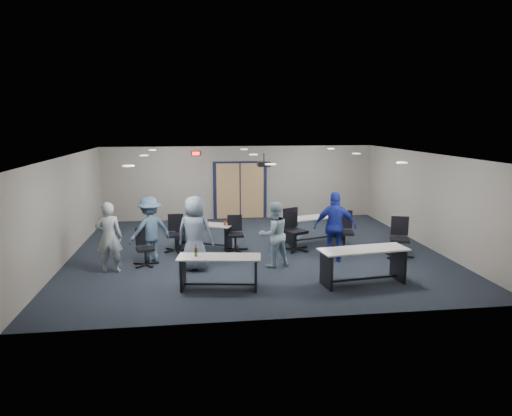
{
  "coord_description": "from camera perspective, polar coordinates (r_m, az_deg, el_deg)",
  "views": [
    {
      "loc": [
        -1.6,
        -12.24,
        3.57
      ],
      "look_at": [
        -0.03,
        -0.3,
        1.29
      ],
      "focal_mm": 32.0,
      "sensor_mm": 36.0,
      "label": 1
    }
  ],
  "objects": [
    {
      "name": "ceiling_can_lights",
      "position": [
        12.63,
        -0.19,
        6.62
      ],
      "size": [
        6.24,
        5.74,
        0.02
      ],
      "primitive_type": null,
      "color": "silver",
      "rests_on": "ceiling"
    },
    {
      "name": "table_back_left",
      "position": [
        13.27,
        -6.51,
        -2.87
      ],
      "size": [
        1.77,
        1.21,
        0.8
      ],
      "rotation": [
        0.0,
        0.0,
        -0.43
      ],
      "color": "#B1AEA7",
      "rests_on": "floor"
    },
    {
      "name": "front_wall",
      "position": [
        8.21,
        4.05,
        -5.0
      ],
      "size": [
        10.0,
        0.04,
        2.7
      ],
      "primitive_type": "cube",
      "color": "gray",
      "rests_on": "floor"
    },
    {
      "name": "ceiling",
      "position": [
        12.38,
        -0.04,
        6.68
      ],
      "size": [
        10.0,
        9.0,
        0.04
      ],
      "primitive_type": "cube",
      "color": "silver",
      "rests_on": "back_wall"
    },
    {
      "name": "double_door",
      "position": [
        16.97,
        -2.0,
        2.16
      ],
      "size": [
        2.0,
        0.07,
        2.2
      ],
      "color": "#101732",
      "rests_on": "back_wall"
    },
    {
      "name": "chair_back_a",
      "position": [
        12.93,
        -10.03,
        -3.14
      ],
      "size": [
        0.66,
        0.66,
        1.03
      ],
      "primitive_type": null,
      "rotation": [
        0.0,
        0.0,
        -0.02
      ],
      "color": "black",
      "rests_on": "floor"
    },
    {
      "name": "person_lightblue",
      "position": [
        11.36,
        2.22,
        -3.31
      ],
      "size": [
        0.96,
        0.86,
        1.64
      ],
      "primitive_type": "imported",
      "rotation": [
        0.0,
        0.0,
        3.49
      ],
      "color": "#99BACB",
      "rests_on": "floor"
    },
    {
      "name": "table_front_right",
      "position": [
        10.48,
        13.26,
        -6.33
      ],
      "size": [
        2.05,
        0.9,
        0.81
      ],
      "rotation": [
        0.0,
        0.0,
        0.12
      ],
      "color": "#B1AEA7",
      "rests_on": "floor"
    },
    {
      "name": "floor",
      "position": [
        12.85,
        -0.04,
        -5.42
      ],
      "size": [
        10.0,
        10.0,
        0.0
      ],
      "primitive_type": "plane",
      "color": "black",
      "rests_on": "ground"
    },
    {
      "name": "person_gray",
      "position": [
        11.47,
        -17.91,
        -3.5
      ],
      "size": [
        0.64,
        0.43,
        1.72
      ],
      "primitive_type": "imported",
      "rotation": [
        0.0,
        0.0,
        3.11
      ],
      "color": "#939EA0",
      "rests_on": "floor"
    },
    {
      "name": "exit_sign",
      "position": [
        16.72,
        -7.53,
        6.77
      ],
      "size": [
        0.32,
        0.07,
        0.18
      ],
      "color": "black",
      "rests_on": "back_wall"
    },
    {
      "name": "left_wall",
      "position": [
        12.9,
        -22.65,
        -0.04
      ],
      "size": [
        0.04,
        9.0,
        2.7
      ],
      "primitive_type": "cube",
      "color": "gray",
      "rests_on": "floor"
    },
    {
      "name": "chair_loose_left",
      "position": [
        11.81,
        -13.7,
        -4.81
      ],
      "size": [
        0.73,
        0.73,
        0.94
      ],
      "primitive_type": null,
      "rotation": [
        0.0,
        0.0,
        0.27
      ],
      "color": "black",
      "rests_on": "floor"
    },
    {
      "name": "person_plaid",
      "position": [
        11.17,
        -7.65,
        -3.14
      ],
      "size": [
        1.03,
        0.83,
        1.83
      ],
      "primitive_type": "imported",
      "rotation": [
        0.0,
        0.0,
        2.83
      ],
      "color": "slate",
      "rests_on": "floor"
    },
    {
      "name": "chair_back_b",
      "position": [
        12.82,
        -2.59,
        -3.2
      ],
      "size": [
        0.62,
        0.62,
        0.98
      ],
      "primitive_type": null,
      "rotation": [
        0.0,
        0.0,
        0.01
      ],
      "color": "black",
      "rests_on": "floor"
    },
    {
      "name": "chair_back_d",
      "position": [
        13.09,
        11.0,
        -2.84
      ],
      "size": [
        0.82,
        0.82,
        1.1
      ],
      "primitive_type": null,
      "rotation": [
        0.0,
        0.0,
        -0.21
      ],
      "color": "black",
      "rests_on": "floor"
    },
    {
      "name": "table_front_left",
      "position": [
        9.96,
        -4.66,
        -7.28
      ],
      "size": [
        1.85,
        0.85,
        0.99
      ],
      "rotation": [
        0.0,
        0.0,
        -0.15
      ],
      "color": "#B1AEA7",
      "rests_on": "floor"
    },
    {
      "name": "back_wall",
      "position": [
        16.96,
        -2.02,
        3.18
      ],
      "size": [
        10.0,
        0.04,
        2.7
      ],
      "primitive_type": "cube",
      "color": "gray",
      "rests_on": "floor"
    },
    {
      "name": "person_back",
      "position": [
        12.03,
        -13.12,
        -2.64
      ],
      "size": [
        1.27,
        1.1,
        1.7
      ],
      "primitive_type": "imported",
      "rotation": [
        0.0,
        0.0,
        3.67
      ],
      "color": "#445E7B",
      "rests_on": "floor"
    },
    {
      "name": "table_back_right",
      "position": [
        13.86,
        7.31,
        -2.08
      ],
      "size": [
        1.99,
        1.15,
        0.77
      ],
      "rotation": [
        0.0,
        0.0,
        0.29
      ],
      "color": "#B1AEA7",
      "rests_on": "floor"
    },
    {
      "name": "right_wall",
      "position": [
        14.08,
        20.57,
        0.95
      ],
      "size": [
        0.04,
        9.0,
        2.7
      ],
      "primitive_type": "cube",
      "color": "gray",
      "rests_on": "floor"
    },
    {
      "name": "person_navy",
      "position": [
        11.92,
        9.86,
        -2.32
      ],
      "size": [
        1.15,
        0.68,
        1.83
      ],
      "primitive_type": "imported",
      "rotation": [
        0.0,
        0.0,
        2.91
      ],
      "color": "#1B2796",
      "rests_on": "floor"
    },
    {
      "name": "chair_loose_right",
      "position": [
        12.69,
        17.54,
        -3.6
      ],
      "size": [
        0.87,
        0.87,
        1.09
      ],
      "primitive_type": null,
      "rotation": [
        0.0,
        0.0,
        -0.34
      ],
      "color": "black",
      "rests_on": "floor"
    },
    {
      "name": "chair_back_c",
      "position": [
        12.85,
        4.98,
        -2.74
      ],
      "size": [
        1.0,
        1.0,
        1.18
      ],
      "primitive_type": null,
      "rotation": [
        0.0,
        0.0,
        0.47
      ],
      "color": "black",
      "rests_on": "floor"
    },
    {
      "name": "ceiling_projector",
      "position": [
        12.93,
        0.99,
        5.54
      ],
      "size": [
        0.35,
        0.32,
        0.37
      ],
      "color": "black",
      "rests_on": "ceiling"
    }
  ]
}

